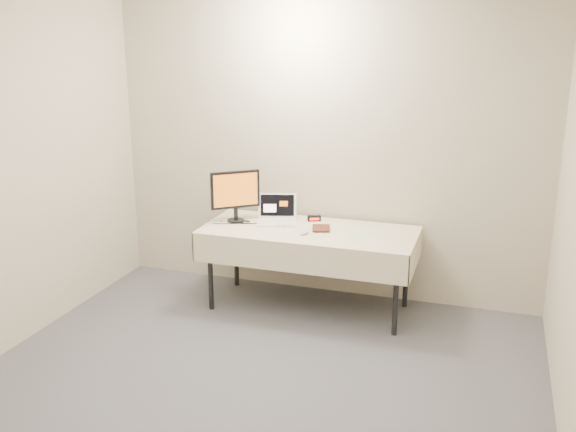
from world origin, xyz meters
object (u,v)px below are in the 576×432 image
(table, at_px, (309,236))
(book, at_px, (313,218))
(laptop, at_px, (277,215))
(monitor, at_px, (235,192))

(table, bearing_deg, book, 29.53)
(table, relative_size, book, 9.21)
(book, bearing_deg, table, -165.62)
(laptop, xyz_separation_m, book, (0.37, -0.13, 0.04))
(laptop, bearing_deg, table, -39.23)
(laptop, distance_m, monitor, 0.43)
(table, bearing_deg, monitor, 177.00)
(laptop, distance_m, book, 0.39)
(table, xyz_separation_m, laptop, (-0.35, 0.14, 0.12))
(laptop, relative_size, book, 2.08)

